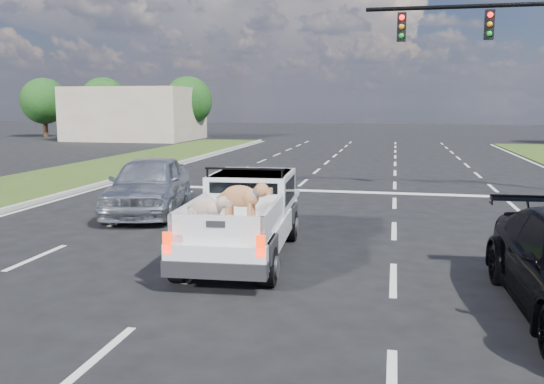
{
  "coord_description": "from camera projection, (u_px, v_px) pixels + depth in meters",
  "views": [
    {
      "loc": [
        1.7,
        -9.94,
        3.05
      ],
      "look_at": [
        -0.85,
        2.0,
        1.17
      ],
      "focal_mm": 38.0,
      "sensor_mm": 36.0,
      "label": 1
    }
  ],
  "objects": [
    {
      "name": "curb_left",
      "position": [
        44.0,
        199.0,
        18.08
      ],
      "size": [
        0.15,
        60.0,
        0.14
      ],
      "primitive_type": "cube",
      "color": "#A7A299",
      "rests_on": "ground"
    },
    {
      "name": "silver_sedan",
      "position": [
        149.0,
        185.0,
        16.08
      ],
      "size": [
        2.86,
        5.05,
        1.62
      ],
      "primitive_type": "imported",
      "rotation": [
        0.0,
        0.0,
        0.21
      ],
      "color": "silver",
      "rests_on": "ground"
    },
    {
      "name": "ground",
      "position": [
        295.0,
        274.0,
        10.42
      ],
      "size": [
        160.0,
        160.0,
        0.0
      ],
      "primitive_type": "plane",
      "color": "black",
      "rests_on": "ground"
    },
    {
      "name": "road_markings",
      "position": [
        333.0,
        209.0,
        16.77
      ],
      "size": [
        17.75,
        60.0,
        0.01
      ],
      "color": "silver",
      "rests_on": "ground"
    },
    {
      "name": "pickup_truck",
      "position": [
        244.0,
        215.0,
        11.57
      ],
      "size": [
        2.05,
        4.87,
        1.79
      ],
      "rotation": [
        0.0,
        0.0,
        0.06
      ],
      "color": "black",
      "rests_on": "ground"
    },
    {
      "name": "building_left",
      "position": [
        136.0,
        114.0,
        49.02
      ],
      "size": [
        10.0,
        8.0,
        4.4
      ],
      "primitive_type": "cube",
      "color": "#BDAF91",
      "rests_on": "ground"
    },
    {
      "name": "tree_far_c",
      "position": [
        188.0,
        101.0,
        49.96
      ],
      "size": [
        4.2,
        4.2,
        5.4
      ],
      "color": "#332114",
      "rests_on": "ground"
    },
    {
      "name": "tree_far_b",
      "position": [
        104.0,
        101.0,
        51.61
      ],
      "size": [
        4.2,
        4.2,
        5.4
      ],
      "color": "#332114",
      "rests_on": "ground"
    },
    {
      "name": "tree_far_a",
      "position": [
        44.0,
        101.0,
        52.85
      ],
      "size": [
        4.2,
        4.2,
        5.4
      ],
      "color": "#332114",
      "rests_on": "ground"
    }
  ]
}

